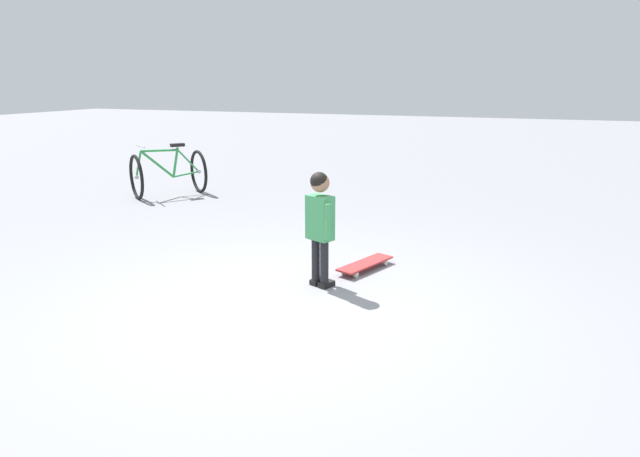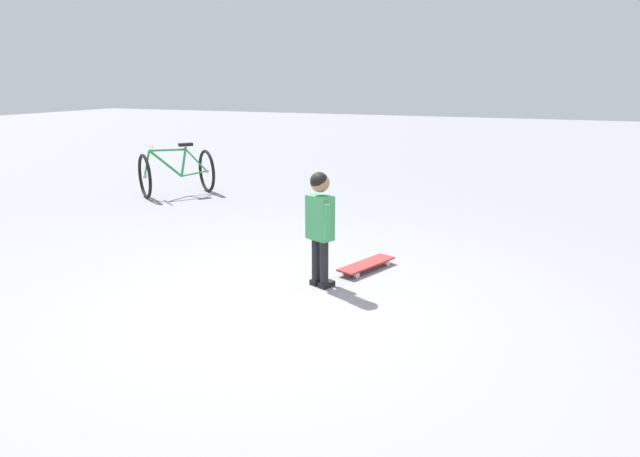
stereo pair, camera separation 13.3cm
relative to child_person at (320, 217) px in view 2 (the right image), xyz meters
name	(u,v)px [view 2 (the right image)]	position (x,y,z in m)	size (l,w,h in m)	color
ground_plane	(282,308)	(0.10, 0.58, -0.66)	(50.00, 50.00, 0.00)	gray
child_person	(320,217)	(0.00, 0.00, 0.00)	(0.29, 0.33, 1.06)	black
skateboard	(367,264)	(-0.25, -0.59, -0.60)	(0.42, 0.72, 0.07)	#B22D2D
bicycle_near	(176,172)	(3.77, -2.91, -0.28)	(1.21, 1.28, 0.85)	black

